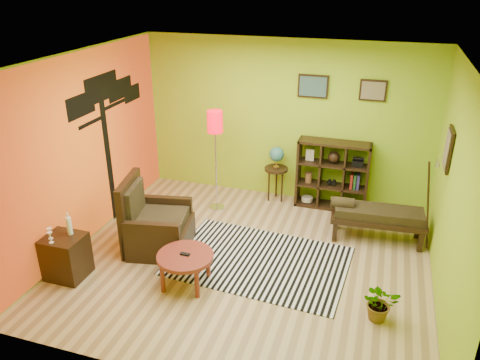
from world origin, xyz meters
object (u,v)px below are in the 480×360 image
(armchair, at_px, (155,228))
(bench, at_px, (376,215))
(cube_shelf, at_px, (333,175))
(side_cabinet, at_px, (66,256))
(floor_lamp, at_px, (215,131))
(coffee_table, at_px, (185,259))
(globe_table, at_px, (277,160))
(potted_plant, at_px, (380,306))

(armchair, xyz_separation_m, bench, (3.08, 1.22, 0.08))
(cube_shelf, relative_size, bench, 0.83)
(side_cabinet, xyz_separation_m, floor_lamp, (1.24, 2.45, 1.10))
(coffee_table, xyz_separation_m, cube_shelf, (1.52, 2.79, 0.21))
(coffee_table, bearing_deg, armchair, 138.96)
(floor_lamp, xyz_separation_m, globe_table, (0.89, 0.63, -0.65))
(coffee_table, relative_size, armchair, 0.67)
(potted_plant, bearing_deg, floor_lamp, 143.46)
(globe_table, bearing_deg, side_cabinet, -124.66)
(floor_lamp, bearing_deg, side_cabinet, -116.79)
(globe_table, bearing_deg, potted_plant, -54.75)
(coffee_table, xyz_separation_m, bench, (2.29, 1.91, 0.03))
(floor_lamp, distance_m, globe_table, 1.27)
(coffee_table, relative_size, cube_shelf, 0.61)
(floor_lamp, height_order, bench, floor_lamp)
(floor_lamp, xyz_separation_m, cube_shelf, (1.88, 0.64, -0.81))
(armchair, bearing_deg, bench, 21.52)
(coffee_table, height_order, cube_shelf, cube_shelf)
(coffee_table, relative_size, potted_plant, 1.57)
(bench, height_order, potted_plant, bench)
(side_cabinet, bearing_deg, potted_plant, 5.30)
(armchair, bearing_deg, globe_table, 57.42)
(armchair, height_order, cube_shelf, cube_shelf)
(side_cabinet, height_order, cube_shelf, cube_shelf)
(armchair, xyz_separation_m, globe_table, (1.33, 2.08, 0.43))
(floor_lamp, relative_size, potted_plant, 3.73)
(side_cabinet, relative_size, floor_lamp, 0.53)
(armchair, xyz_separation_m, floor_lamp, (0.44, 1.45, 1.08))
(coffee_table, distance_m, globe_table, 2.84)
(coffee_table, height_order, floor_lamp, floor_lamp)
(side_cabinet, distance_m, cube_shelf, 4.40)
(bench, bearing_deg, side_cabinet, -150.29)
(globe_table, distance_m, bench, 1.99)
(coffee_table, xyz_separation_m, globe_table, (0.53, 2.77, 0.37))
(potted_plant, bearing_deg, globe_table, 125.25)
(floor_lamp, relative_size, bench, 1.21)
(floor_lamp, bearing_deg, armchair, -106.77)
(cube_shelf, bearing_deg, side_cabinet, -135.18)
(coffee_table, relative_size, bench, 0.51)
(cube_shelf, height_order, potted_plant, cube_shelf)
(floor_lamp, relative_size, cube_shelf, 1.45)
(cube_shelf, height_order, bench, cube_shelf)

